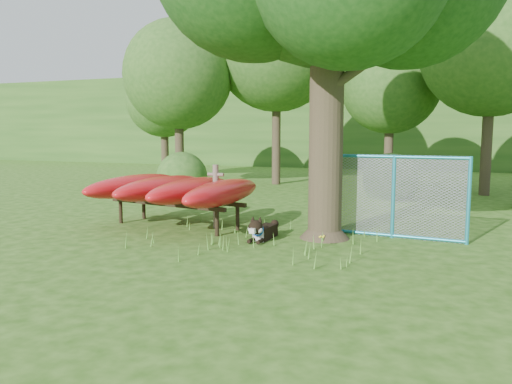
% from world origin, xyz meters
% --- Properties ---
extents(ground, '(80.00, 80.00, 0.00)m').
position_xyz_m(ground, '(0.00, 0.00, 0.00)').
color(ground, '#254F0F').
rests_on(ground, ground).
extents(wooden_post, '(0.39, 0.14, 1.45)m').
position_xyz_m(wooden_post, '(-1.16, 2.20, 0.77)').
color(wooden_post, brown).
rests_on(wooden_post, ground).
extents(kayak_rack, '(3.61, 3.87, 1.15)m').
position_xyz_m(kayak_rack, '(-2.09, 2.04, 0.88)').
color(kayak_rack, black).
rests_on(kayak_rack, ground).
extents(husky_dog, '(0.32, 1.23, 0.55)m').
position_xyz_m(husky_dog, '(0.27, 1.36, 0.19)').
color(husky_dog, black).
rests_on(husky_dog, ground).
extents(fence_section, '(2.94, 0.35, 2.87)m').
position_xyz_m(fence_section, '(2.72, 2.53, 0.86)').
color(fence_section, '#289BBA').
rests_on(fence_section, ground).
extents(wildflower_clump, '(0.11, 0.10, 0.25)m').
position_xyz_m(wildflower_clump, '(1.57, 1.10, 0.20)').
color(wildflower_clump, '#579430').
rests_on(wildflower_clump, ground).
extents(bg_tree_a, '(4.40, 4.40, 6.70)m').
position_xyz_m(bg_tree_a, '(-6.50, 10.00, 4.48)').
color(bg_tree_a, '#352B1D').
rests_on(bg_tree_a, ground).
extents(bg_tree_b, '(5.20, 5.20, 8.22)m').
position_xyz_m(bg_tree_b, '(-3.00, 12.00, 5.61)').
color(bg_tree_b, '#352B1D').
rests_on(bg_tree_b, ground).
extents(bg_tree_c, '(4.00, 4.00, 6.12)m').
position_xyz_m(bg_tree_c, '(1.50, 13.00, 4.11)').
color(bg_tree_c, '#352B1D').
rests_on(bg_tree_c, ground).
extents(bg_tree_d, '(4.80, 4.80, 7.50)m').
position_xyz_m(bg_tree_d, '(5.00, 11.00, 5.08)').
color(bg_tree_d, '#352B1D').
rests_on(bg_tree_d, ground).
extents(bg_tree_f, '(3.60, 3.60, 5.55)m').
position_xyz_m(bg_tree_f, '(-9.00, 13.00, 3.73)').
color(bg_tree_f, '#352B1D').
rests_on(bg_tree_f, ground).
extents(shrub_left, '(1.80, 1.80, 1.80)m').
position_xyz_m(shrub_left, '(-5.00, 7.50, 0.00)').
color(shrub_left, '#29541B').
rests_on(shrub_left, ground).
extents(shrub_mid, '(1.80, 1.80, 1.80)m').
position_xyz_m(shrub_mid, '(2.00, 9.00, 0.00)').
color(shrub_mid, '#29541B').
rests_on(shrub_mid, ground).
extents(wooded_hillside, '(80.00, 12.00, 6.00)m').
position_xyz_m(wooded_hillside, '(0.00, 28.00, 3.00)').
color(wooded_hillside, '#29541B').
rests_on(wooded_hillside, ground).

